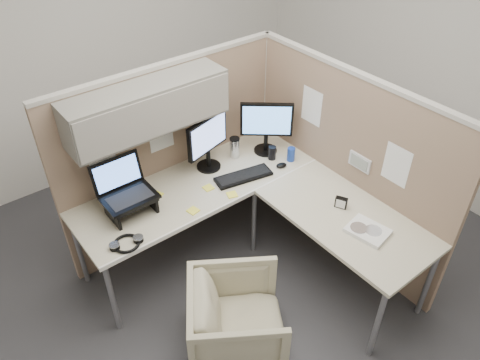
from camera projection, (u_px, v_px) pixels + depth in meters
ground at (249, 280)px, 3.87m from camera, size 4.50×4.50×0.00m
partition_back at (162, 134)px, 3.61m from camera, size 2.00×0.36×1.63m
partition_right at (342, 165)px, 3.77m from camera, size 0.07×2.03×1.63m
desk at (252, 203)px, 3.59m from camera, size 2.00×1.98×0.73m
office_chair at (237, 317)px, 3.20m from camera, size 0.85×0.86×0.66m
monitor_left at (208, 139)px, 3.73m from camera, size 0.43×0.20×0.47m
monitor_right at (266, 124)px, 3.92m from camera, size 0.36×0.31×0.47m
laptop_station at (127, 194)px, 3.37m from camera, size 0.38×0.32×0.39m
keyboard at (243, 176)px, 3.77m from camera, size 0.49×0.25×0.02m
mouse at (281, 165)px, 3.89m from camera, size 0.10×0.08×0.03m
travel_mug at (235, 147)px, 3.96m from camera, size 0.09×0.09×0.18m
soda_can_green at (291, 154)px, 3.94m from camera, size 0.07×0.07×0.12m
soda_can_silver at (272, 153)px, 3.96m from camera, size 0.07×0.07×0.12m
sticky_note_a at (193, 211)px, 3.46m from camera, size 0.09×0.09×0.01m
sticky_note_c at (157, 195)px, 3.60m from camera, size 0.10×0.10×0.01m
sticky_note_b at (232, 195)px, 3.60m from camera, size 0.10×0.10×0.01m
sticky_note_d at (208, 188)px, 3.67m from camera, size 0.08×0.08×0.01m
headphones at (127, 243)px, 3.17m from camera, size 0.23×0.22×0.03m
paper_stack at (368, 231)px, 3.27m from camera, size 0.26×0.31×0.03m
desk_clock at (341, 203)px, 3.47m from camera, size 0.07×0.10×0.09m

